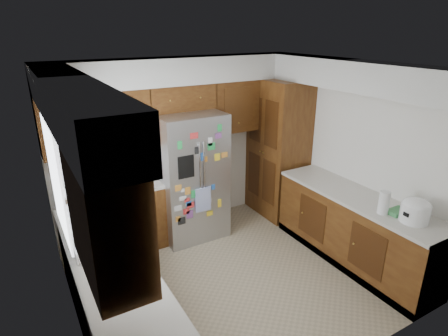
{
  "coord_description": "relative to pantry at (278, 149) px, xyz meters",
  "views": [
    {
      "loc": [
        -2.02,
        -3.26,
        2.87
      ],
      "look_at": [
        0.06,
        0.35,
        1.29
      ],
      "focal_mm": 30.0,
      "sensor_mm": 36.0,
      "label": 1
    }
  ],
  "objects": [
    {
      "name": "right_counter_run",
      "position": [
        0.0,
        -1.62,
        -0.65
      ],
      "size": [
        0.63,
        2.25,
        0.92
      ],
      "color": "#43200D",
      "rests_on": "ground"
    },
    {
      "name": "left_counter_run",
      "position": [
        -2.86,
        -1.12,
        -0.65
      ],
      "size": [
        1.36,
        3.2,
        0.92
      ],
      "color": "#43200D",
      "rests_on": "ground"
    },
    {
      "name": "floor",
      "position": [
        -1.5,
        -1.15,
        -1.07
      ],
      "size": [
        3.6,
        3.6,
        0.0
      ],
      "primitive_type": "plane",
      "color": "tan",
      "rests_on": "ground"
    },
    {
      "name": "bridge_cabinet",
      "position": [
        -1.5,
        0.28,
        0.9
      ],
      "size": [
        0.96,
        0.34,
        0.35
      ],
      "primitive_type": "cube",
      "color": "#43200D",
      "rests_on": "fridge"
    },
    {
      "name": "fridge_top_items",
      "position": [
        -1.67,
        0.24,
        1.2
      ],
      "size": [
        0.74,
        0.32,
        0.29
      ],
      "color": "#1115B8",
      "rests_on": "bridge_cabinet"
    },
    {
      "name": "left_counter_clutter",
      "position": [
        -2.98,
        -0.34,
        -0.02
      ],
      "size": [
        0.32,
        0.94,
        0.38
      ],
      "color": "black",
      "rests_on": "left_counter_run"
    },
    {
      "name": "rice_cooker",
      "position": [
        -0.0,
        -2.36,
        -0.02
      ],
      "size": [
        0.31,
        0.3,
        0.27
      ],
      "color": "white",
      "rests_on": "right_counter_run"
    },
    {
      "name": "paper_towel",
      "position": [
        -0.14,
        -2.07,
        -0.02
      ],
      "size": [
        0.12,
        0.12,
        0.26
      ],
      "primitive_type": "cylinder",
      "color": "white",
      "rests_on": "right_counter_run"
    },
    {
      "name": "fridge",
      "position": [
        -1.5,
        0.05,
        -0.17
      ],
      "size": [
        0.9,
        0.79,
        1.8
      ],
      "color": "gray",
      "rests_on": "ground"
    },
    {
      "name": "room_shell",
      "position": [
        -1.61,
        -0.79,
        0.75
      ],
      "size": [
        3.64,
        3.24,
        2.52
      ],
      "color": "silver",
      "rests_on": "ground"
    },
    {
      "name": "pantry",
      "position": [
        0.0,
        0.0,
        0.0
      ],
      "size": [
        0.6,
        0.9,
        2.15
      ],
      "primitive_type": "cube",
      "color": "#43200D",
      "rests_on": "ground"
    },
    {
      "name": "sink_assembly",
      "position": [
        -3.0,
        -1.05,
        -0.09
      ],
      "size": [
        0.52,
        0.7,
        0.37
      ],
      "color": "white",
      "rests_on": "left_counter_run"
    }
  ]
}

